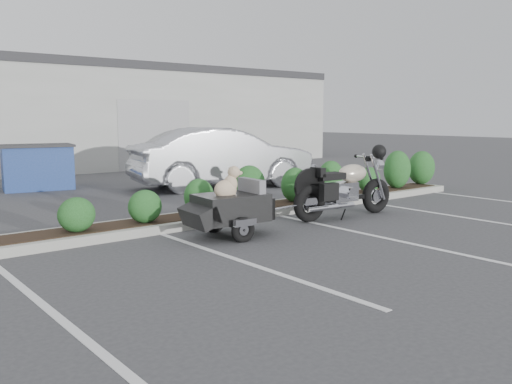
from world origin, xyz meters
TOP-DOWN VIEW (x-y plane):
  - ground at (0.00, 0.00)m, footprint 90.00×90.00m
  - planter_kerb at (1.00, 2.20)m, footprint 12.00×1.00m
  - building at (0.00, 17.00)m, footprint 26.00×10.00m
  - motorcycle at (2.09, 0.82)m, footprint 2.51×0.86m
  - pet_trailer at (-0.69, 0.85)m, footprint 2.01×1.13m
  - sedan at (2.93, 6.12)m, footprint 5.35×2.80m
  - dumpster at (-1.27, 8.98)m, footprint 2.08×1.61m

SIDE VIEW (x-z plane):
  - ground at x=0.00m, z-range 0.00..0.00m
  - planter_kerb at x=1.00m, z-range 0.00..0.15m
  - pet_trailer at x=-0.69m, z-range -0.09..1.10m
  - motorcycle at x=2.09m, z-range -0.15..1.30m
  - dumpster at x=-1.27m, z-range 0.01..1.24m
  - sedan at x=2.93m, z-range 0.00..1.68m
  - building at x=0.00m, z-range 0.00..4.00m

